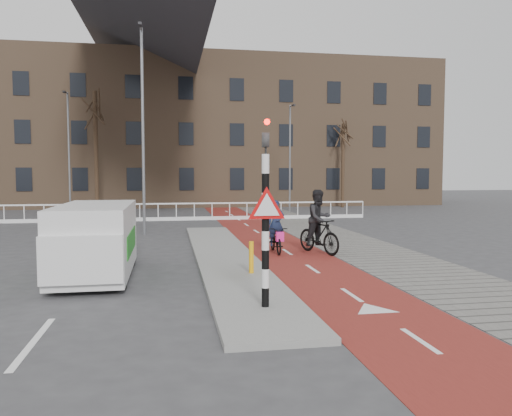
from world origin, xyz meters
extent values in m
plane|color=#38383A|center=(0.00, 0.00, 0.00)|extent=(120.00, 120.00, 0.00)
cube|color=maroon|center=(1.50, 10.00, 0.01)|extent=(2.50, 60.00, 0.01)
cube|color=slate|center=(4.30, 10.00, 0.01)|extent=(3.00, 60.00, 0.01)
cube|color=gray|center=(-0.70, 4.00, 0.06)|extent=(1.80, 16.00, 0.12)
cylinder|color=black|center=(-0.60, -2.00, 1.56)|extent=(0.14, 0.14, 2.88)
imported|color=black|center=(-0.60, -2.00, 3.40)|extent=(0.13, 0.16, 0.80)
cylinder|color=#FF0C05|center=(-0.60, -2.14, 3.58)|extent=(0.11, 0.02, 0.11)
cylinder|color=#FCAD0E|center=(-0.35, 1.18, 0.52)|extent=(0.12, 0.12, 0.81)
imported|color=black|center=(1.10, 4.91, 0.44)|extent=(0.60, 1.66, 0.87)
imported|color=#1A2545|center=(1.10, 4.91, 1.00)|extent=(0.56, 0.37, 1.51)
cube|color=#F02190|center=(1.11, 4.36, 0.61)|extent=(0.25, 0.16, 0.30)
imported|color=black|center=(2.45, 4.52, 0.60)|extent=(1.29, 2.03, 1.19)
imported|color=black|center=(2.45, 4.52, 1.18)|extent=(1.11, 1.00, 1.86)
cube|color=silver|center=(-4.22, 1.93, 0.99)|extent=(1.74, 4.32, 1.73)
cube|color=#1D851F|center=(-5.09, 1.93, 0.89)|extent=(0.03, 2.76, 0.55)
cube|color=#1D851F|center=(-3.34, 1.93, 0.89)|extent=(0.03, 2.76, 0.55)
cube|color=black|center=(-4.22, 0.12, 1.39)|extent=(1.55, 0.06, 0.90)
cylinder|color=black|center=(-4.94, 0.46, 0.30)|extent=(0.22, 0.60, 0.60)
cylinder|color=black|center=(-3.48, 0.47, 0.30)|extent=(0.22, 0.60, 0.60)
cylinder|color=black|center=(-4.96, 3.39, 0.30)|extent=(0.22, 0.60, 0.60)
cylinder|color=black|center=(-3.49, 3.40, 0.30)|extent=(0.22, 0.60, 0.60)
cube|color=silver|center=(-5.00, 17.00, 0.95)|extent=(28.00, 0.08, 0.08)
cube|color=silver|center=(-5.00, 17.00, 0.10)|extent=(28.00, 0.10, 0.20)
cube|color=#7F6047|center=(-3.00, 32.00, 6.00)|extent=(46.00, 10.00, 12.00)
cylinder|color=#312215|center=(-7.34, 24.95, 4.14)|extent=(0.29, 0.29, 8.28)
cylinder|color=#312215|center=(10.91, 25.89, 3.24)|extent=(0.26, 0.26, 6.47)
cylinder|color=slate|center=(-3.45, 10.74, 4.37)|extent=(0.12, 0.12, 8.74)
cylinder|color=slate|center=(-8.66, 22.40, 3.89)|extent=(0.12, 0.12, 7.77)
cylinder|color=slate|center=(5.82, 22.34, 3.64)|extent=(0.12, 0.12, 7.29)
camera|label=1|loc=(-2.37, -11.14, 2.65)|focal=35.00mm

